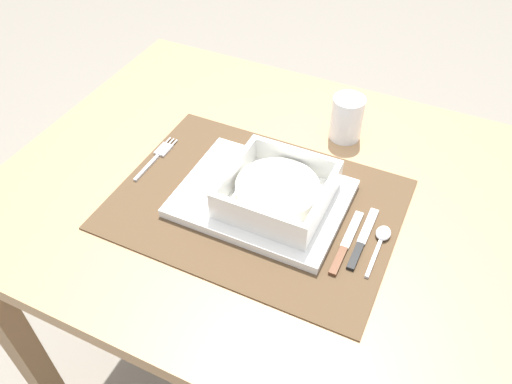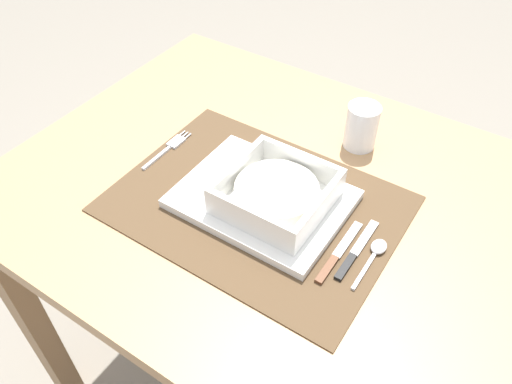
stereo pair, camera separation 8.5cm
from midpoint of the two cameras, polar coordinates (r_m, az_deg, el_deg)
ground_plane at (r=1.50m, az=0.01°, el=-20.06°), size 6.00×6.00×0.00m
dining_table at (r=0.97m, az=0.01°, el=-4.11°), size 0.99×0.75×0.72m
placemat at (r=0.87m, az=-2.79°, el=-1.47°), size 0.48×0.35×0.00m
serving_plate at (r=0.87m, az=-2.12°, el=-0.83°), size 0.28×0.21×0.02m
porridge_bowl at (r=0.84m, az=-0.49°, el=-0.11°), size 0.17×0.17×0.05m
fork at (r=0.99m, az=-13.36°, el=3.92°), size 0.02×0.13×0.00m
spoon at (r=0.83m, az=11.06°, el=-5.26°), size 0.02×0.11×0.01m
butter_knife at (r=0.82m, az=8.85°, el=-5.69°), size 0.01×0.14×0.01m
bread_knife at (r=0.81m, az=6.98°, el=-6.19°), size 0.01×0.14×0.01m
drinking_glass at (r=1.00m, az=7.71°, el=7.88°), size 0.06×0.06×0.09m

